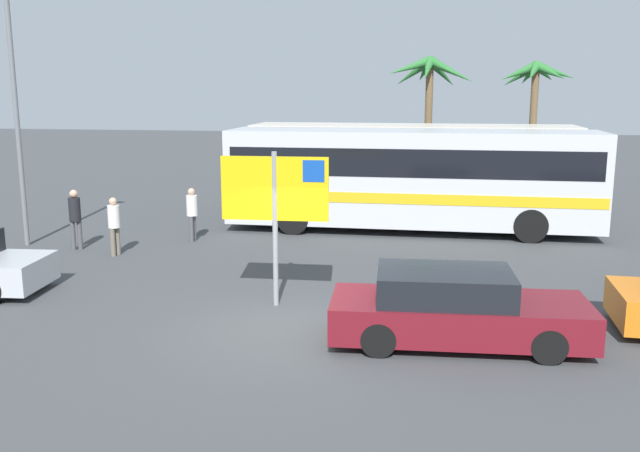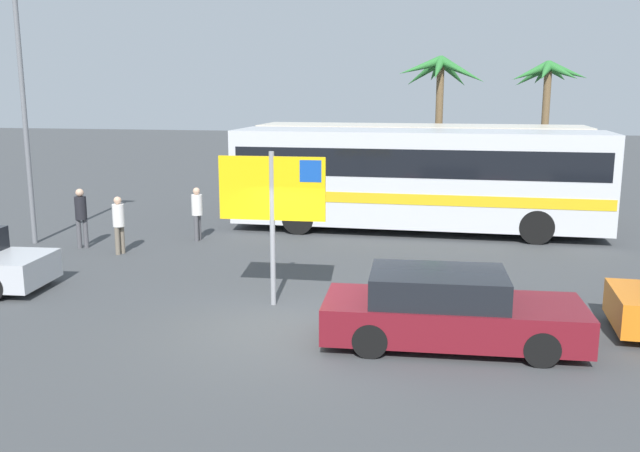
{
  "view_description": "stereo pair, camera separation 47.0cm",
  "coord_description": "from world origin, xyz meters",
  "px_view_note": "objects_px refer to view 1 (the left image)",
  "views": [
    {
      "loc": [
        2.34,
        -11.87,
        4.41
      ],
      "look_at": [
        -0.25,
        3.46,
        1.3
      ],
      "focal_mm": 38.31,
      "sensor_mm": 36.0,
      "label": 1
    },
    {
      "loc": [
        2.8,
        -11.78,
        4.41
      ],
      "look_at": [
        -0.25,
        3.46,
        1.3
      ],
      "focal_mm": 38.31,
      "sensor_mm": 36.0,
      "label": 2
    }
  ],
  "objects_px": {
    "pedestrian_by_bus": "(192,210)",
    "bus_front_coach": "(411,175)",
    "pedestrian_crossing_lot": "(75,215)",
    "ferry_sign": "(277,195)",
    "car_maroon": "(455,309)",
    "bus_rear_coach": "(411,164)",
    "pedestrian_near_sign": "(114,222)"
  },
  "relations": [
    {
      "from": "pedestrian_by_bus",
      "to": "pedestrian_crossing_lot",
      "type": "xyz_separation_m",
      "value": [
        -2.84,
        -1.56,
        0.07
      ]
    },
    {
      "from": "pedestrian_near_sign",
      "to": "bus_front_coach",
      "type": "bearing_deg",
      "value": -130.9
    },
    {
      "from": "pedestrian_by_bus",
      "to": "ferry_sign",
      "type": "bearing_deg",
      "value": -51.03
    },
    {
      "from": "bus_front_coach",
      "to": "pedestrian_by_bus",
      "type": "xyz_separation_m",
      "value": [
        -6.27,
        -2.65,
        -0.85
      ]
    },
    {
      "from": "bus_rear_coach",
      "to": "pedestrian_crossing_lot",
      "type": "xyz_separation_m",
      "value": [
        -8.99,
        -7.53,
        -0.78
      ]
    },
    {
      "from": "pedestrian_near_sign",
      "to": "pedestrian_by_bus",
      "type": "height_order",
      "value": "pedestrian_by_bus"
    },
    {
      "from": "pedestrian_near_sign",
      "to": "pedestrian_crossing_lot",
      "type": "height_order",
      "value": "pedestrian_crossing_lot"
    },
    {
      "from": "bus_front_coach",
      "to": "ferry_sign",
      "type": "xyz_separation_m",
      "value": [
        -2.4,
        -8.18,
        0.54
      ]
    },
    {
      "from": "car_maroon",
      "to": "pedestrian_crossing_lot",
      "type": "height_order",
      "value": "pedestrian_crossing_lot"
    },
    {
      "from": "car_maroon",
      "to": "pedestrian_near_sign",
      "type": "height_order",
      "value": "pedestrian_near_sign"
    },
    {
      "from": "car_maroon",
      "to": "pedestrian_by_bus",
      "type": "xyz_separation_m",
      "value": [
        -7.43,
        7.16,
        0.29
      ]
    },
    {
      "from": "bus_rear_coach",
      "to": "pedestrian_near_sign",
      "type": "bearing_deg",
      "value": -133.61
    },
    {
      "from": "pedestrian_by_bus",
      "to": "pedestrian_crossing_lot",
      "type": "bearing_deg",
      "value": -147.15
    },
    {
      "from": "ferry_sign",
      "to": "pedestrian_by_bus",
      "type": "relative_size",
      "value": 2.01
    },
    {
      "from": "bus_rear_coach",
      "to": "pedestrian_by_bus",
      "type": "relative_size",
      "value": 7.2
    },
    {
      "from": "pedestrian_crossing_lot",
      "to": "ferry_sign",
      "type": "bearing_deg",
      "value": -148.95
    },
    {
      "from": "pedestrian_by_bus",
      "to": "bus_front_coach",
      "type": "bearing_deg",
      "value": 26.89
    },
    {
      "from": "bus_rear_coach",
      "to": "car_maroon",
      "type": "height_order",
      "value": "bus_rear_coach"
    },
    {
      "from": "bus_rear_coach",
      "to": "car_maroon",
      "type": "bearing_deg",
      "value": -84.46
    },
    {
      "from": "ferry_sign",
      "to": "car_maroon",
      "type": "xyz_separation_m",
      "value": [
        3.56,
        -1.63,
        -1.69
      ]
    },
    {
      "from": "bus_front_coach",
      "to": "bus_rear_coach",
      "type": "height_order",
      "value": "same"
    },
    {
      "from": "car_maroon",
      "to": "pedestrian_by_bus",
      "type": "bearing_deg",
      "value": 132.79
    },
    {
      "from": "bus_front_coach",
      "to": "car_maroon",
      "type": "xyz_separation_m",
      "value": [
        1.16,
        -9.81,
        -1.15
      ]
    },
    {
      "from": "ferry_sign",
      "to": "pedestrian_by_bus",
      "type": "xyz_separation_m",
      "value": [
        -3.87,
        5.53,
        -1.4
      ]
    },
    {
      "from": "car_maroon",
      "to": "pedestrian_near_sign",
      "type": "xyz_separation_m",
      "value": [
        -8.88,
        5.13,
        0.29
      ]
    },
    {
      "from": "bus_front_coach",
      "to": "pedestrian_by_bus",
      "type": "height_order",
      "value": "bus_front_coach"
    },
    {
      "from": "pedestrian_near_sign",
      "to": "pedestrian_crossing_lot",
      "type": "distance_m",
      "value": 1.46
    },
    {
      "from": "pedestrian_by_bus",
      "to": "bus_rear_coach",
      "type": "bearing_deg",
      "value": 48.09
    },
    {
      "from": "bus_front_coach",
      "to": "pedestrian_crossing_lot",
      "type": "distance_m",
      "value": 10.07
    },
    {
      "from": "bus_front_coach",
      "to": "bus_rear_coach",
      "type": "bearing_deg",
      "value": 91.97
    },
    {
      "from": "bus_rear_coach",
      "to": "ferry_sign",
      "type": "height_order",
      "value": "ferry_sign"
    },
    {
      "from": "ferry_sign",
      "to": "pedestrian_by_bus",
      "type": "height_order",
      "value": "ferry_sign"
    }
  ]
}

